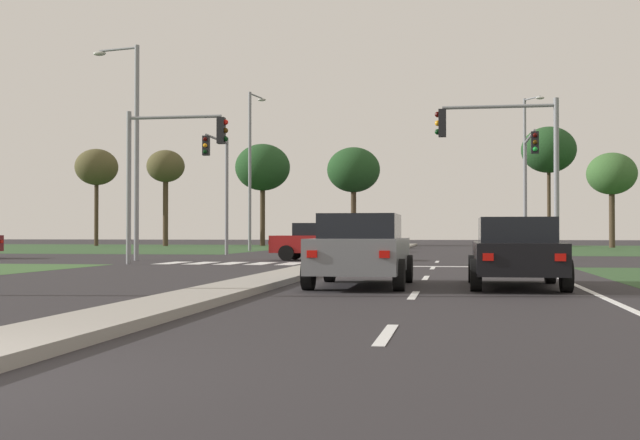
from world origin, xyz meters
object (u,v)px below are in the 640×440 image
car_grey_third (361,249)px  car_beige_fourth (365,238)px  car_black_second (516,251)px  treeline_sixth (612,174)px  street_lamp_third (251,163)px  street_lamp_fourth (526,166)px  car_navy_fifth (344,239)px  traffic_signal_near_left (164,160)px  treeline_near (97,168)px  street_lamp_second (133,140)px  traffic_signal_far_left (220,174)px  treeline_third (263,168)px  treeline_fifth (549,150)px  traffic_signal_near_right (512,152)px  car_red_near (321,241)px  treeline_second (166,168)px  treeline_fourth (354,170)px  traffic_signal_far_right (529,171)px

car_grey_third → car_beige_fourth: size_ratio=1.06×
car_black_second → treeline_sixth: size_ratio=0.61×
car_grey_third → street_lamp_third: street_lamp_third is taller
street_lamp_fourth → car_navy_fifth: bearing=-141.9°
car_black_second → car_grey_third: car_grey_third is taller
car_black_second → traffic_signal_near_left: 16.35m
treeline_near → street_lamp_second: bearing=-63.6°
car_beige_fourth → street_lamp_second: (-6.65, -27.60, 4.25)m
street_lamp_fourth → car_black_second: bearing=-94.9°
traffic_signal_far_left → treeline_third: bearing=99.4°
street_lamp_second → treeline_fifth: treeline_fifth is taller
car_beige_fourth → traffic_signal_near_right: size_ratio=0.74×
treeline_near → car_beige_fourth: bearing=-19.7°
traffic_signal_near_left → car_grey_third: bearing=-52.7°
car_black_second → street_lamp_second: street_lamp_second is taller
car_red_near → street_lamp_second: 8.88m
car_grey_third → treeline_third: size_ratio=0.49×
street_lamp_third → treeline_second: (-12.01, 17.42, 1.16)m
car_black_second → car_navy_fifth: 32.16m
car_red_near → car_beige_fourth: bearing=-177.8°
car_red_near → car_beige_fourth: 26.11m
treeline_fourth → treeline_fifth: bearing=4.4°
treeline_near → traffic_signal_near_left: bearing=-62.7°
traffic_signal_near_right → treeline_second: treeline_second is taller
traffic_signal_far_left → street_lamp_fourth: street_lamp_fourth is taller
car_beige_fourth → treeline_sixth: size_ratio=0.58×
treeline_second → treeline_sixth: bearing=-3.4°
treeline_sixth → car_navy_fifth: bearing=-135.4°
car_black_second → treeline_near: size_ratio=0.53×
traffic_signal_near_left → street_lamp_second: size_ratio=0.63×
car_navy_fifth → treeline_fifth: bearing=-121.4°
car_beige_fourth → traffic_signal_far_right: (9.97, -20.34, 3.30)m
car_black_second → treeline_fifth: bearing=83.3°
car_grey_third → traffic_signal_near_left: bearing=127.3°
treeline_near → treeline_fourth: (22.57, 2.03, -0.36)m
street_lamp_third → treeline_fourth: street_lamp_third is taller
car_navy_fifth → treeline_fifth: size_ratio=0.43×
street_lamp_second → car_red_near: bearing=11.1°
car_red_near → treeline_sixth: treeline_sixth is taller
car_beige_fourth → traffic_signal_far_right: 22.89m
treeline_near → treeline_third: bearing=15.2°
street_lamp_fourth → treeline_fifth: (3.02, 14.57, 2.47)m
street_lamp_second → street_lamp_fourth: (17.93, 25.17, 0.66)m
car_navy_fifth → traffic_signal_far_right: bearing=137.6°
car_black_second → treeline_near: (-32.60, 51.30, 6.13)m
treeline_sixth → street_lamp_fourth: bearing=-127.6°
traffic_signal_far_left → treeline_sixth: 35.65m
treeline_third → car_black_second: bearing=-71.5°
car_red_near → treeline_fourth: (-3.18, 36.98, 5.73)m
treeline_fifth → treeline_second: bearing=-174.7°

